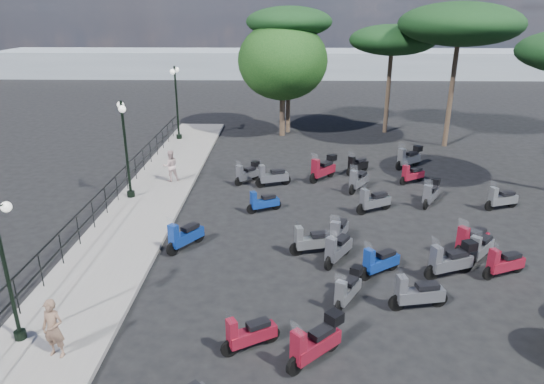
{
  "coord_description": "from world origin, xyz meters",
  "views": [
    {
      "loc": [
        -0.73,
        -15.57,
        7.87
      ],
      "look_at": [
        -1.18,
        1.88,
        1.2
      ],
      "focal_mm": 32.0,
      "sensor_mm": 36.0,
      "label": 1
    }
  ],
  "objects_px": {
    "scooter_3": "(263,202)",
    "scooter_5": "(316,343)",
    "scooter_8": "(312,241)",
    "scooter_15": "(358,181)",
    "lamp_post_1": "(125,143)",
    "scooter_22": "(451,261)",
    "scooter_18": "(504,264)",
    "scooter_2": "(185,236)",
    "scooter_1": "(249,334)",
    "pine_2": "(289,22)",
    "woman": "(53,329)",
    "scooter_19": "(431,194)",
    "lamp_post_2": "(176,98)",
    "broadleaf_tree": "(283,61)",
    "pine_1": "(460,24)",
    "scooter_24": "(471,241)",
    "scooter_6": "(348,289)",
    "scooter_23": "(480,248)",
    "pine_0": "(392,40)",
    "scooter_26": "(409,158)",
    "scooter_16": "(357,165)",
    "scooter_25": "(501,199)",
    "scooter_9": "(247,173)",
    "scooter_14": "(374,201)",
    "scooter_13": "(338,249)",
    "pedestrian_far": "(171,166)",
    "scooter_7": "(339,232)",
    "scooter_4": "(272,177)",
    "scooter_17": "(380,262)",
    "scooter_12": "(417,294)",
    "scooter_20": "(412,175)"
  },
  "relations": [
    {
      "from": "scooter_6",
      "to": "pine_2",
      "type": "distance_m",
      "value": 21.32
    },
    {
      "from": "scooter_22",
      "to": "scooter_25",
      "type": "distance_m",
      "value": 6.66
    },
    {
      "from": "scooter_8",
      "to": "scooter_15",
      "type": "height_order",
      "value": "scooter_15"
    },
    {
      "from": "scooter_15",
      "to": "pine_0",
      "type": "bearing_deg",
      "value": -73.78
    },
    {
      "from": "scooter_6",
      "to": "scooter_23",
      "type": "relative_size",
      "value": 1.03
    },
    {
      "from": "scooter_14",
      "to": "broadleaf_tree",
      "type": "relative_size",
      "value": 0.22
    },
    {
      "from": "scooter_13",
      "to": "scooter_26",
      "type": "xyz_separation_m",
      "value": [
        4.72,
        10.14,
        0.07
      ]
    },
    {
      "from": "pine_0",
      "to": "scooter_26",
      "type": "bearing_deg",
      "value": -92.02
    },
    {
      "from": "pedestrian_far",
      "to": "scooter_1",
      "type": "height_order",
      "value": "pedestrian_far"
    },
    {
      "from": "scooter_14",
      "to": "scooter_15",
      "type": "relative_size",
      "value": 1.02
    },
    {
      "from": "scooter_15",
      "to": "scooter_22",
      "type": "xyz_separation_m",
      "value": [
        1.8,
        -7.5,
        0.05
      ]
    },
    {
      "from": "scooter_8",
      "to": "pine_0",
      "type": "xyz_separation_m",
      "value": [
        5.79,
        17.37,
        5.46
      ]
    },
    {
      "from": "woman",
      "to": "scooter_19",
      "type": "bearing_deg",
      "value": 51.92
    },
    {
      "from": "scooter_1",
      "to": "scooter_12",
      "type": "xyz_separation_m",
      "value": [
        4.52,
        1.83,
        0.04
      ]
    },
    {
      "from": "scooter_1",
      "to": "scooter_24",
      "type": "height_order",
      "value": "scooter_24"
    },
    {
      "from": "scooter_7",
      "to": "scooter_6",
      "type": "bearing_deg",
      "value": 109.76
    },
    {
      "from": "scooter_9",
      "to": "scooter_20",
      "type": "distance_m",
      "value": 7.83
    },
    {
      "from": "scooter_22",
      "to": "pine_2",
      "type": "distance_m",
      "value": 20.34
    },
    {
      "from": "scooter_4",
      "to": "pine_0",
      "type": "bearing_deg",
      "value": -53.67
    },
    {
      "from": "pedestrian_far",
      "to": "pine_2",
      "type": "distance_m",
      "value": 13.32
    },
    {
      "from": "scooter_1",
      "to": "scooter_18",
      "type": "xyz_separation_m",
      "value": [
        7.65,
        3.66,
        0.01
      ]
    },
    {
      "from": "scooter_20",
      "to": "scooter_23",
      "type": "distance_m",
      "value": 7.59
    },
    {
      "from": "lamp_post_2",
      "to": "broadleaf_tree",
      "type": "height_order",
      "value": "broadleaf_tree"
    },
    {
      "from": "scooter_3",
      "to": "scooter_19",
      "type": "bearing_deg",
      "value": -108.43
    },
    {
      "from": "scooter_6",
      "to": "scooter_4",
      "type": "bearing_deg",
      "value": -45.33
    },
    {
      "from": "scooter_4",
      "to": "pine_2",
      "type": "relative_size",
      "value": 0.21
    },
    {
      "from": "lamp_post_2",
      "to": "pine_1",
      "type": "height_order",
      "value": "pine_1"
    },
    {
      "from": "lamp_post_2",
      "to": "scooter_25",
      "type": "relative_size",
      "value": 2.84
    },
    {
      "from": "lamp_post_1",
      "to": "scooter_22",
      "type": "relative_size",
      "value": 2.43
    },
    {
      "from": "scooter_6",
      "to": "pine_2",
      "type": "xyz_separation_m",
      "value": [
        -1.58,
        20.24,
        6.53
      ]
    },
    {
      "from": "pine_1",
      "to": "scooter_14",
      "type": "bearing_deg",
      "value": -120.36
    },
    {
      "from": "scooter_2",
      "to": "scooter_15",
      "type": "bearing_deg",
      "value": -104.21
    },
    {
      "from": "scooter_19",
      "to": "scooter_22",
      "type": "xyz_separation_m",
      "value": [
        -1.03,
        -5.9,
        0.05
      ]
    },
    {
      "from": "scooter_12",
      "to": "pine_2",
      "type": "height_order",
      "value": "pine_2"
    },
    {
      "from": "scooter_5",
      "to": "scooter_25",
      "type": "height_order",
      "value": "scooter_5"
    },
    {
      "from": "scooter_16",
      "to": "scooter_24",
      "type": "height_order",
      "value": "scooter_24"
    },
    {
      "from": "broadleaf_tree",
      "to": "scooter_14",
      "type": "bearing_deg",
      "value": -73.33
    },
    {
      "from": "scooter_2",
      "to": "scooter_1",
      "type": "bearing_deg",
      "value": 151.17
    },
    {
      "from": "pedestrian_far",
      "to": "pine_2",
      "type": "bearing_deg",
      "value": -140.45
    },
    {
      "from": "pine_1",
      "to": "lamp_post_2",
      "type": "bearing_deg",
      "value": 177.3
    },
    {
      "from": "scooter_9",
      "to": "scooter_23",
      "type": "bearing_deg",
      "value": 178.12
    },
    {
      "from": "scooter_9",
      "to": "scooter_17",
      "type": "xyz_separation_m",
      "value": [
        4.74,
        -8.45,
        -0.02
      ]
    },
    {
      "from": "scooter_3",
      "to": "scooter_5",
      "type": "height_order",
      "value": "scooter_5"
    },
    {
      "from": "scooter_24",
      "to": "scooter_6",
      "type": "bearing_deg",
      "value": 88.05
    },
    {
      "from": "scooter_14",
      "to": "pine_0",
      "type": "bearing_deg",
      "value": -41.61
    },
    {
      "from": "scooter_13",
      "to": "scooter_16",
      "type": "relative_size",
      "value": 1.2
    },
    {
      "from": "scooter_3",
      "to": "scooter_18",
      "type": "bearing_deg",
      "value": -148.82
    },
    {
      "from": "scooter_14",
      "to": "scooter_26",
      "type": "distance_m",
      "value": 6.56
    },
    {
      "from": "scooter_3",
      "to": "scooter_25",
      "type": "xyz_separation_m",
      "value": [
        9.84,
        0.53,
        0.03
      ]
    },
    {
      "from": "scooter_15",
      "to": "scooter_18",
      "type": "height_order",
      "value": "scooter_15"
    }
  ]
}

